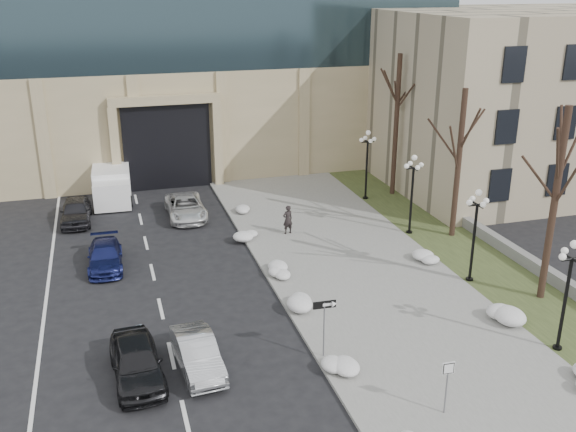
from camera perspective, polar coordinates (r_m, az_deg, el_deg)
name	(u,v)px	position (r m, az deg, el deg)	size (l,w,h in m)	color
sidewalk	(367,280)	(31.85, 6.99, -5.66)	(9.00, 40.00, 0.12)	gray
curb	(278,292)	(30.48, -0.86, -6.73)	(0.30, 40.00, 0.14)	gray
grass_strip	(483,264)	(34.79, 16.91, -4.14)	(4.00, 40.00, 0.10)	#374221
stone_wall	(495,241)	(37.25, 17.90, -2.11)	(0.50, 30.00, 0.70)	gray
classical_building	(529,95)	(50.90, 20.61, 10.05)	(22.00, 18.12, 12.00)	tan
car_a	(137,362)	(24.73, -13.31, -12.49)	(1.76, 4.37, 1.49)	black
car_b	(197,354)	(24.95, -8.07, -12.02)	(1.39, 3.99, 1.31)	#A0A3A8
car_c	(105,256)	(34.18, -15.95, -3.46)	(1.71, 4.19, 1.22)	navy
car_d	(186,207)	(40.24, -9.08, 0.80)	(2.24, 4.85, 1.35)	silver
car_e	(76,211)	(40.94, -18.33, 0.42)	(1.72, 4.28, 1.46)	#28282D
pedestrian	(288,220)	(36.79, -0.03, -0.32)	(0.62, 0.41, 1.70)	black
box_truck	(112,182)	(44.98, -15.37, 2.91)	(2.64, 6.91, 2.17)	white
one_way_sign	(328,311)	(24.63, 3.61, -8.44)	(0.94, 0.26, 2.53)	slate
keep_sign	(448,377)	(22.51, 14.00, -13.70)	(0.45, 0.07, 2.10)	slate
snow_clump_c	(338,363)	(24.89, 4.45, -12.93)	(1.10, 1.60, 0.36)	silver
snow_clump_d	(301,307)	(28.67, 1.21, -8.06)	(1.10, 1.60, 0.36)	silver
snow_clump_e	(283,271)	(32.02, -0.49, -4.87)	(1.10, 1.60, 0.36)	silver
snow_clump_f	(249,235)	(36.48, -3.53, -1.67)	(1.10, 1.60, 0.36)	silver
snow_clump_g	(239,210)	(40.45, -4.37, 0.55)	(1.10, 1.60, 0.36)	silver
snow_clump_i	(505,313)	(29.66, 18.73, -8.21)	(1.10, 1.60, 0.36)	silver
snow_clump_j	(431,258)	(34.21, 12.61, -3.69)	(1.10, 1.60, 0.36)	silver
lamppost_a	(568,281)	(26.86, 23.65, -5.33)	(1.18, 1.18, 4.76)	black
lamppost_b	(475,223)	(31.63, 16.32, -0.61)	(1.18, 1.18, 4.76)	black
lamppost_c	(413,184)	(36.92, 11.01, 2.82)	(1.18, 1.18, 4.76)	black
lamppost_d	(367,156)	(42.55, 7.05, 5.36)	(1.18, 1.18, 4.76)	black
tree_near	(558,178)	(30.15, 22.89, 3.10)	(3.20, 3.20, 9.00)	black
tree_mid	(460,143)	(36.51, 15.07, 6.26)	(3.20, 3.20, 8.50)	black
tree_far	(397,106)	(43.24, 9.68, 9.64)	(3.20, 3.20, 9.50)	black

